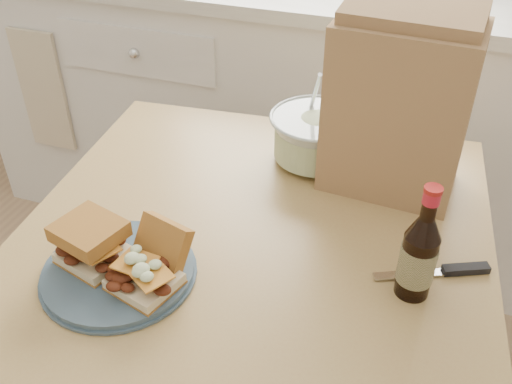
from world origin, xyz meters
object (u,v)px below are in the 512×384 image
(dining_table, at_px, (255,270))
(plate, at_px, (119,272))
(coleslaw_bowl, at_px, (317,139))
(beer_bottle, at_px, (419,256))
(paper_bag, at_px, (398,109))

(dining_table, height_order, plate, plate)
(coleslaw_bowl, distance_m, beer_bottle, 0.44)
(plate, height_order, paper_bag, paper_bag)
(dining_table, height_order, coleslaw_bowl, coleslaw_bowl)
(coleslaw_bowl, relative_size, paper_bag, 0.61)
(coleslaw_bowl, relative_size, beer_bottle, 0.99)
(dining_table, height_order, beer_bottle, beer_bottle)
(dining_table, relative_size, coleslaw_bowl, 4.54)
(beer_bottle, bearing_deg, plate, -162.49)
(plate, xyz_separation_m, beer_bottle, (0.49, 0.13, 0.07))
(coleslaw_bowl, bearing_deg, paper_bag, -12.21)
(coleslaw_bowl, distance_m, paper_bag, 0.21)
(plate, relative_size, beer_bottle, 1.22)
(plate, distance_m, paper_bag, 0.62)
(dining_table, height_order, paper_bag, paper_bag)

